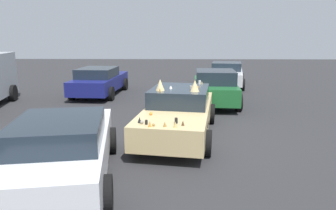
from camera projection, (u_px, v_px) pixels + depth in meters
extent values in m
plane|color=#2D2D30|center=(178.00, 135.00, 8.95)|extent=(60.00, 60.00, 0.00)
cube|color=#D8BC7F|center=(178.00, 116.00, 8.82)|extent=(4.86, 2.44, 0.60)
cube|color=#1E2833|center=(180.00, 96.00, 8.98)|extent=(2.19, 1.89, 0.48)
cylinder|color=black|center=(207.00, 143.00, 7.34)|extent=(0.67, 0.32, 0.65)
cylinder|color=black|center=(135.00, 139.00, 7.65)|extent=(0.67, 0.32, 0.65)
cylinder|color=black|center=(211.00, 114.00, 10.11)|extent=(0.67, 0.32, 0.65)
cylinder|color=black|center=(158.00, 111.00, 10.41)|extent=(0.67, 0.32, 0.65)
ellipsoid|color=black|center=(208.00, 123.00, 8.22)|extent=(0.12, 0.04, 0.12)
ellipsoid|color=black|center=(206.00, 142.00, 7.11)|extent=(0.15, 0.04, 0.09)
ellipsoid|color=black|center=(134.00, 128.00, 7.51)|extent=(0.13, 0.04, 0.11)
ellipsoid|color=black|center=(208.00, 126.00, 7.92)|extent=(0.14, 0.04, 0.09)
ellipsoid|color=black|center=(153.00, 109.00, 9.46)|extent=(0.17, 0.05, 0.14)
ellipsoid|color=black|center=(208.00, 126.00, 8.00)|extent=(0.12, 0.04, 0.15)
cone|color=#A87A38|center=(165.00, 124.00, 6.73)|extent=(0.08, 0.08, 0.12)
sphere|color=#A87A38|center=(154.00, 125.00, 6.76)|extent=(0.06, 0.06, 0.06)
cylinder|color=black|center=(146.00, 122.00, 6.90)|extent=(0.07, 0.07, 0.10)
sphere|color=orange|center=(151.00, 114.00, 7.71)|extent=(0.08, 0.08, 0.08)
cylinder|color=black|center=(176.00, 121.00, 6.98)|extent=(0.09, 0.09, 0.13)
cone|color=orange|center=(150.00, 124.00, 6.72)|extent=(0.10, 0.10, 0.13)
sphere|color=gray|center=(142.00, 122.00, 6.95)|extent=(0.08, 0.08, 0.08)
cone|color=black|center=(140.00, 120.00, 7.03)|extent=(0.12, 0.12, 0.14)
cone|color=tan|center=(175.00, 124.00, 6.66)|extent=(0.13, 0.13, 0.14)
cone|color=#51381E|center=(183.00, 123.00, 6.81)|extent=(0.10, 0.10, 0.12)
cone|color=tan|center=(202.00, 82.00, 9.60)|extent=(0.06, 0.06, 0.10)
cylinder|color=orange|center=(198.00, 88.00, 8.72)|extent=(0.07, 0.07, 0.08)
cone|color=#A87A38|center=(160.00, 90.00, 8.28)|extent=(0.08, 0.08, 0.11)
cone|color=silver|center=(171.00, 87.00, 8.82)|extent=(0.13, 0.13, 0.08)
cylinder|color=silver|center=(200.00, 82.00, 9.55)|extent=(0.10, 0.10, 0.12)
cylinder|color=gray|center=(191.00, 87.00, 8.71)|extent=(0.12, 0.12, 0.09)
cone|color=#D8BC7F|center=(195.00, 86.00, 8.29)|extent=(0.25, 0.25, 0.31)
cone|color=#D8BC7F|center=(160.00, 85.00, 8.45)|extent=(0.25, 0.25, 0.31)
cylinder|color=black|center=(13.00, 93.00, 13.57)|extent=(0.75, 0.36, 0.72)
cube|color=white|center=(226.00, 76.00, 17.44)|extent=(4.19, 2.47, 0.63)
cube|color=#1E2833|center=(227.00, 66.00, 17.67)|extent=(2.05, 1.93, 0.45)
cylinder|color=black|center=(243.00, 85.00, 16.15)|extent=(0.67, 0.34, 0.64)
cylinder|color=black|center=(208.00, 84.00, 16.52)|extent=(0.67, 0.34, 0.64)
cylinder|color=black|center=(242.00, 78.00, 18.47)|extent=(0.67, 0.34, 0.64)
cylinder|color=black|center=(212.00, 78.00, 18.84)|extent=(0.67, 0.34, 0.64)
cube|color=navy|center=(100.00, 83.00, 15.02)|extent=(4.59, 2.06, 0.64)
cube|color=#1E2833|center=(97.00, 73.00, 14.54)|extent=(2.13, 1.75, 0.45)
cylinder|color=black|center=(92.00, 84.00, 16.51)|extent=(0.64, 0.26, 0.63)
cylinder|color=black|center=(125.00, 84.00, 16.35)|extent=(0.64, 0.26, 0.63)
cylinder|color=black|center=(72.00, 93.00, 13.81)|extent=(0.64, 0.26, 0.63)
cylinder|color=black|center=(111.00, 94.00, 13.65)|extent=(0.64, 0.26, 0.63)
cube|color=#1E602D|center=(214.00, 89.00, 12.96)|extent=(4.20, 1.95, 0.66)
cube|color=#1E2833|center=(215.00, 77.00, 12.47)|extent=(1.87, 1.66, 0.52)
cylinder|color=black|center=(194.00, 90.00, 14.33)|extent=(0.69, 0.26, 0.68)
cylinder|color=black|center=(231.00, 91.00, 14.18)|extent=(0.69, 0.26, 0.68)
cylinder|color=black|center=(194.00, 102.00, 11.86)|extent=(0.69, 0.26, 0.68)
cylinder|color=black|center=(239.00, 103.00, 11.71)|extent=(0.69, 0.26, 0.68)
cube|color=white|center=(65.00, 151.00, 6.09)|extent=(4.52, 2.37, 0.65)
cube|color=#1E2833|center=(59.00, 131.00, 5.62)|extent=(2.15, 1.85, 0.43)
cylinder|color=black|center=(38.00, 144.00, 7.32)|extent=(0.66, 0.32, 0.63)
cylinder|color=black|center=(111.00, 140.00, 7.56)|extent=(0.66, 0.32, 0.63)
cylinder|color=black|center=(106.00, 194.00, 4.99)|extent=(0.66, 0.32, 0.63)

